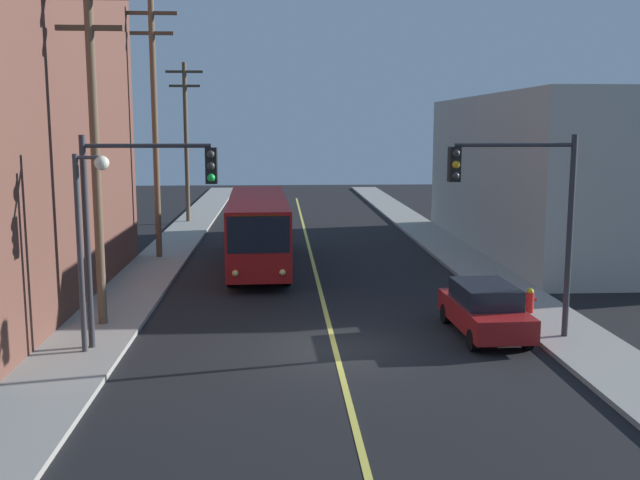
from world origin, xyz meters
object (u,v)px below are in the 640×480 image
object	(u,v)px
traffic_signal_left_corner	(141,202)
street_lamp_left	(87,224)
fire_hydrant	(530,300)
city_bus	(258,227)
traffic_signal_right_corner	(520,198)
utility_pole_far	(186,135)
parked_car_red	(485,309)
utility_pole_near	(95,139)
utility_pole_mid	(155,120)

from	to	relation	value
traffic_signal_left_corner	street_lamp_left	world-z (taller)	traffic_signal_left_corner
fire_hydrant	city_bus	bearing A→B (deg)	134.44
city_bus	street_lamp_left	world-z (taller)	street_lamp_left
city_bus	traffic_signal_left_corner	distance (m)	13.26
traffic_signal_right_corner	city_bus	bearing A→B (deg)	122.74
utility_pole_far	fire_hydrant	distance (m)	29.30
parked_car_red	city_bus	bearing A→B (deg)	121.78
parked_car_red	fire_hydrant	world-z (taller)	parked_car_red
utility_pole_near	street_lamp_left	xyz separation A→B (m)	(0.42, -2.96, -2.25)
utility_pole_mid	fire_hydrant	size ratio (longest dim) A/B	14.27
city_bus	traffic_signal_right_corner	size ratio (longest dim) A/B	2.04
utility_pole_near	traffic_signal_left_corner	world-z (taller)	utility_pole_near
traffic_signal_left_corner	city_bus	bearing A→B (deg)	77.32
city_bus	traffic_signal_left_corner	world-z (taller)	traffic_signal_left_corner
utility_pole_far	traffic_signal_left_corner	world-z (taller)	utility_pole_far
parked_car_red	utility_pole_near	size ratio (longest dim) A/B	0.42
traffic_signal_right_corner	fire_hydrant	distance (m)	4.87
utility_pole_far	fire_hydrant	size ratio (longest dim) A/B	12.29
city_bus	utility_pole_far	xyz separation A→B (m)	(-5.06, 15.35, 4.00)
utility_pole_near	utility_pole_mid	size ratio (longest dim) A/B	0.89
parked_car_red	street_lamp_left	xyz separation A→B (m)	(-11.51, -1.40, 2.90)
utility_pole_near	utility_pole_mid	distance (m)	12.09
parked_car_red	traffic_signal_left_corner	xyz separation A→B (m)	(-10.10, -1.02, 3.46)
parked_car_red	utility_pole_mid	size ratio (longest dim) A/B	0.37
utility_pole_near	fire_hydrant	bearing A→B (deg)	2.20
city_bus	traffic_signal_right_corner	xyz separation A→B (m)	(7.96, -12.38, 2.49)
utility_pole_far	fire_hydrant	xyz separation A→B (m)	(14.46, -24.94, -5.24)
traffic_signal_left_corner	fire_hydrant	xyz separation A→B (m)	(12.26, 3.12, -3.72)
utility_pole_far	traffic_signal_left_corner	bearing A→B (deg)	-85.51
city_bus	fire_hydrant	world-z (taller)	city_bus
traffic_signal_right_corner	street_lamp_left	distance (m)	12.27
utility_pole_near	utility_pole_mid	world-z (taller)	utility_pole_mid
parked_car_red	utility_pole_mid	world-z (taller)	utility_pole_mid
city_bus	parked_car_red	world-z (taller)	city_bus
utility_pole_far	traffic_signal_right_corner	size ratio (longest dim) A/B	1.72
utility_pole_far	fire_hydrant	world-z (taller)	utility_pole_far
street_lamp_left	fire_hydrant	xyz separation A→B (m)	(13.68, 3.50, -3.16)
parked_car_red	traffic_signal_left_corner	distance (m)	10.72
utility_pole_near	traffic_signal_right_corner	distance (m)	12.96
parked_car_red	fire_hydrant	xyz separation A→B (m)	(2.16, 2.10, -0.26)
city_bus	fire_hydrant	size ratio (longest dim) A/B	14.54
parked_car_red	street_lamp_left	size ratio (longest dim) A/B	0.81
parked_car_red	street_lamp_left	bearing A→B (deg)	-173.05
traffic_signal_left_corner	fire_hydrant	size ratio (longest dim) A/B	7.14
utility_pole_far	street_lamp_left	bearing A→B (deg)	-88.42
utility_pole_mid	traffic_signal_left_corner	xyz separation A→B (m)	(1.97, -14.65, -2.37)
city_bus	traffic_signal_right_corner	world-z (taller)	traffic_signal_right_corner
parked_car_red	traffic_signal_right_corner	xyz separation A→B (m)	(0.72, -0.70, 3.46)
city_bus	utility_pole_near	world-z (taller)	utility_pole_near
parked_car_red	street_lamp_left	distance (m)	11.96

